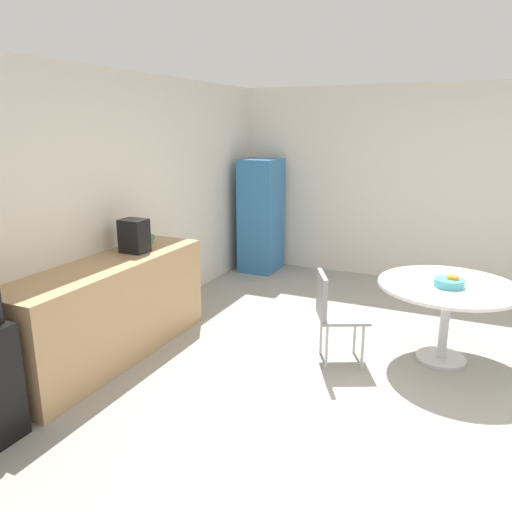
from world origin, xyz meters
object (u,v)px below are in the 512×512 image
chair_gray (332,307)px  mug_white (149,239)px  round_table (447,297)px  locker_cabinet (261,216)px  fruit_bowl (450,282)px  coffee_maker (134,236)px

chair_gray → mug_white: 2.00m
round_table → mug_white: 2.93m
locker_cabinet → round_table: (-1.99, -2.69, -0.20)m
mug_white → chair_gray: bearing=-91.0°
locker_cabinet → chair_gray: (-2.43, -1.77, -0.29)m
chair_gray → fruit_bowl: (0.37, -0.93, 0.25)m
chair_gray → coffee_maker: coffee_maker is taller
locker_cabinet → coffee_maker: size_ratio=5.06×
mug_white → coffee_maker: (-0.35, -0.09, 0.11)m
round_table → coffee_maker: coffee_maker is taller
fruit_bowl → mug_white: size_ratio=1.98×
fruit_bowl → chair_gray: bearing=111.9°
locker_cabinet → coffee_maker: locker_cabinet is taller
round_table → locker_cabinet: bearing=53.5°
mug_white → round_table: bearing=-81.8°
locker_cabinet → chair_gray: 3.02m
round_table → mug_white: size_ratio=9.37×
locker_cabinet → coffee_maker: bearing=177.9°
coffee_maker → round_table: bearing=-74.6°
fruit_bowl → round_table: bearing=7.8°
fruit_bowl → locker_cabinet: bearing=52.6°
chair_gray → coffee_maker: 1.97m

